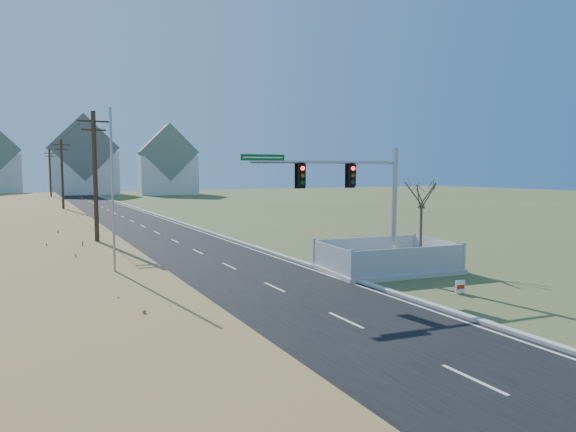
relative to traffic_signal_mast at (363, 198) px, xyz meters
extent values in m
plane|color=#505A2C|center=(-4.67, -3.59, -4.15)|extent=(260.00, 260.00, 0.00)
cube|color=black|center=(-4.67, 46.41, -4.12)|extent=(8.00, 180.00, 0.06)
cube|color=#B2AFA8|center=(-0.52, 46.41, -4.06)|extent=(0.30, 180.00, 0.18)
cylinder|color=#422D1E|center=(-11.17, 11.41, 0.35)|extent=(0.26, 0.26, 9.00)
cube|color=#422D1E|center=(-11.17, 11.41, 4.25)|extent=(1.80, 0.10, 0.10)
cube|color=#422D1E|center=(-11.17, 11.41, 3.75)|extent=(1.40, 0.10, 0.10)
cylinder|color=#422D1E|center=(-11.17, 41.41, 0.35)|extent=(0.26, 0.26, 9.00)
cube|color=#422D1E|center=(-11.17, 41.41, 4.25)|extent=(1.80, 0.10, 0.10)
cube|color=#422D1E|center=(-11.17, 41.41, 3.75)|extent=(1.40, 0.10, 0.10)
cylinder|color=#422D1E|center=(-11.17, 71.41, 0.35)|extent=(0.26, 0.26, 9.00)
cube|color=#422D1E|center=(-11.17, 71.41, 4.25)|extent=(1.80, 0.10, 0.10)
cube|color=#422D1E|center=(-11.17, 71.41, 3.75)|extent=(1.40, 0.10, 0.10)
cube|color=silver|center=(-2.67, 108.41, 0.85)|extent=(15.00, 10.00, 10.00)
cube|color=slate|center=(-2.67, 108.41, 6.75)|extent=(15.27, 10.20, 15.27)
cube|color=silver|center=(15.33, 100.41, 0.35)|extent=(13.87, 10.31, 9.00)
cube|color=slate|center=(15.33, 100.41, 5.75)|extent=(14.12, 10.51, 13.24)
cylinder|color=#9EA0A5|center=(1.83, -0.19, -4.05)|extent=(0.57, 0.57, 0.19)
cylinder|color=#9EA0A5|center=(1.83, -0.19, -0.81)|extent=(0.25, 0.25, 6.67)
cylinder|color=#9EA0A5|center=(-1.96, 0.20, 1.76)|extent=(7.60, 0.93, 0.15)
cube|color=black|center=(-0.63, 0.07, 1.13)|extent=(0.37, 0.31, 1.05)
cube|color=black|center=(-3.29, 0.34, 1.13)|extent=(0.37, 0.31, 1.05)
cube|color=#055A1E|center=(-5.18, 0.53, 1.95)|extent=(2.09, 0.25, 0.29)
cube|color=#B7B5AD|center=(2.62, 1.39, -4.01)|extent=(7.47, 5.48, 0.27)
cube|color=#ACACB1|center=(2.39, -0.84, -3.21)|extent=(6.67, 0.79, 1.34)
cube|color=#ACACB1|center=(2.86, 3.61, -3.21)|extent=(6.67, 0.79, 1.34)
cube|color=#ACACB1|center=(-0.71, 1.74, -3.21)|extent=(0.55, 4.45, 1.34)
cube|color=#ACACB1|center=(5.95, 1.03, -3.21)|extent=(0.55, 4.45, 1.34)
cube|color=white|center=(2.27, -4.34, -3.83)|extent=(0.48, 0.11, 0.60)
cube|color=red|center=(2.27, -4.37, -3.83)|extent=(0.38, 0.07, 0.17)
cylinder|color=#B7B5AD|center=(-11.67, 1.32, -4.07)|extent=(0.36, 0.36, 0.16)
cylinder|color=#9EA0A5|center=(-11.67, 1.32, -0.11)|extent=(0.10, 0.10, 8.09)
cylinder|color=#4C3F33|center=(5.36, 1.76, -2.40)|extent=(0.16, 0.16, 3.50)
camera|label=1|loc=(-14.88, -20.90, 1.32)|focal=32.00mm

